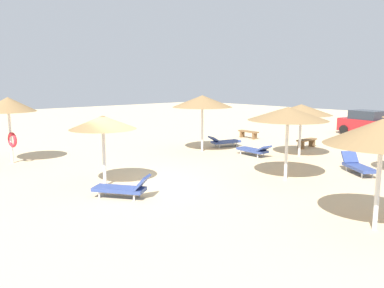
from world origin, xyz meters
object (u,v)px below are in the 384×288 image
object	(u,v)px
parasol_4	(103,123)
bench_0	(307,142)
parasol_6	(288,114)
parked_car	(369,124)
lounger_2	(358,166)
lounger_4	(123,188)
parasol_1	(382,132)
parasol_0	(301,110)
parasol_5	(8,105)
parasol_3	(202,101)
lounger_0	(254,150)
bench_1	(248,133)
lounger_3	(224,141)

from	to	relation	value
parasol_4	bench_0	bearing A→B (deg)	87.79
parasol_6	parked_car	world-z (taller)	parasol_6
lounger_2	lounger_4	xyz separation A→B (m)	(-3.56, -8.92, -0.00)
parasol_1	lounger_4	size ratio (longest dim) A/B	1.51
parasol_0	parasol_5	bearing A→B (deg)	-125.30
lounger_4	parasol_3	bearing A→B (deg)	119.69
lounger_0	lounger_4	bearing A→B (deg)	-79.27
parasol_1	bench_1	distance (m)	15.96
lounger_0	lounger_3	bearing A→B (deg)	163.42
bench_1	lounger_3	bearing A→B (deg)	-71.37
lounger_2	lounger_4	distance (m)	9.60
parasol_6	lounger_0	world-z (taller)	parasol_6
bench_0	lounger_4	bearing A→B (deg)	-84.62
parasol_3	parasol_5	size ratio (longest dim) A/B	1.05
parasol_0	parasol_4	world-z (taller)	parasol_0
parasol_0	lounger_4	size ratio (longest dim) A/B	1.59
parasol_5	bench_1	distance (m)	14.46
parasol_3	parasol_0	bearing A→B (deg)	31.74
parasol_5	lounger_3	xyz separation A→B (m)	(3.48, 10.50, -2.35)
parasol_0	lounger_2	xyz separation A→B (m)	(3.62, -1.38, -2.02)
parasol_5	bench_0	bearing A→B (deg)	63.63
lounger_2	bench_0	xyz separation A→B (m)	(-4.76, 3.89, 0.02)
parasol_0	parasol_1	world-z (taller)	parasol_1
lounger_4	parked_car	distance (m)	20.36
parasol_1	bench_0	xyz separation A→B (m)	(-7.84, 9.49, -2.17)
parasol_1	parasol_3	size ratio (longest dim) A/B	0.89
parasol_5	bench_1	world-z (taller)	parasol_5
parasol_6	bench_0	distance (m)	8.04
parasol_3	lounger_2	distance (m)	8.36
lounger_0	bench_0	distance (m)	4.14
parasol_4	bench_1	world-z (taller)	parasol_4
parasol_3	parasol_4	world-z (taller)	parasol_3
parasol_3	parasol_6	bearing A→B (deg)	-15.25
lounger_3	bench_1	size ratio (longest dim) A/B	1.32
parasol_0	parasol_6	xyz separation A→B (m)	(2.25, -4.44, 0.19)
parasol_0	lounger_4	xyz separation A→B (m)	(0.07, -10.30, -2.02)
parasol_4	lounger_3	bearing A→B (deg)	107.13
parasol_6	parked_car	bearing A→B (deg)	102.61
parasol_0	lounger_0	xyz separation A→B (m)	(-1.58, -1.61, -2.04)
parasol_5	parked_car	bearing A→B (deg)	71.85
lounger_2	parked_car	xyz separation A→B (m)	(-4.61, 11.41, 0.50)
lounger_0	lounger_2	bearing A→B (deg)	2.52
parasol_1	bench_1	xyz separation A→B (m)	(-12.39, 9.81, -2.17)
parasol_1	parasol_4	size ratio (longest dim) A/B	1.12
parasol_4	lounger_3	size ratio (longest dim) A/B	1.27
parasol_6	parasol_5	bearing A→B (deg)	-146.31
parasol_3	parasol_5	xyz separation A→B (m)	(-3.67, -8.59, -0.02)
parasol_0	lounger_3	bearing A→B (deg)	-170.58
lounger_4	bench_0	xyz separation A→B (m)	(-1.21, 12.81, 0.02)
parasol_5	parasol_6	xyz separation A→B (m)	(10.21, 6.81, -0.13)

